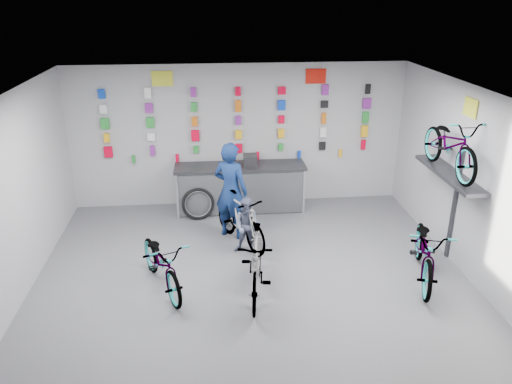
{
  "coord_description": "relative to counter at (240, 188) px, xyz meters",
  "views": [
    {
      "loc": [
        -0.61,
        -6.16,
        4.38
      ],
      "look_at": [
        0.12,
        1.4,
        1.27
      ],
      "focal_mm": 35.0,
      "sensor_mm": 36.0,
      "label": 1
    }
  ],
  "objects": [
    {
      "name": "floor",
      "position": [
        0.0,
        -3.54,
        -0.49
      ],
      "size": [
        8.0,
        8.0,
        0.0
      ],
      "primitive_type": "plane",
      "color": "#505055",
      "rests_on": "ground"
    },
    {
      "name": "ceiling",
      "position": [
        0.0,
        -3.54,
        2.51
      ],
      "size": [
        8.0,
        8.0,
        0.0
      ],
      "primitive_type": "plane",
      "rotation": [
        3.14,
        0.0,
        0.0
      ],
      "color": "white",
      "rests_on": "wall_back"
    },
    {
      "name": "wall_back",
      "position": [
        0.0,
        0.46,
        1.01
      ],
      "size": [
        7.0,
        0.0,
        7.0
      ],
      "primitive_type": "plane",
      "rotation": [
        1.57,
        0.0,
        0.0
      ],
      "color": "#A9A9AB",
      "rests_on": "floor"
    },
    {
      "name": "wall_right",
      "position": [
        3.5,
        -3.54,
        1.01
      ],
      "size": [
        0.0,
        8.0,
        8.0
      ],
      "primitive_type": "plane",
      "rotation": [
        1.57,
        0.0,
        -1.57
      ],
      "color": "#A9A9AB",
      "rests_on": "floor"
    },
    {
      "name": "counter",
      "position": [
        0.0,
        0.0,
        0.0
      ],
      "size": [
        2.7,
        0.66,
        1.0
      ],
      "color": "black",
      "rests_on": "floor"
    },
    {
      "name": "merch_wall",
      "position": [
        -0.03,
        0.39,
        1.32
      ],
      "size": [
        5.57,
        0.08,
        1.56
      ],
      "color": "red",
      "rests_on": "wall_back"
    },
    {
      "name": "wall_bracket",
      "position": [
        3.33,
        -2.34,
        0.98
      ],
      "size": [
        0.39,
        1.9,
        2.0
      ],
      "color": "#333338",
      "rests_on": "wall_right"
    },
    {
      "name": "sign_left",
      "position": [
        -1.5,
        0.44,
        2.23
      ],
      "size": [
        0.42,
        0.02,
        0.3
      ],
      "primitive_type": "cube",
      "color": "yellow",
      "rests_on": "wall_back"
    },
    {
      "name": "sign_right",
      "position": [
        1.6,
        0.44,
        2.23
      ],
      "size": [
        0.42,
        0.02,
        0.3
      ],
      "primitive_type": "cube",
      "color": "red",
      "rests_on": "wall_back"
    },
    {
      "name": "sign_side",
      "position": [
        3.48,
        -2.34,
        2.16
      ],
      "size": [
        0.02,
        0.4,
        0.3
      ],
      "primitive_type": "cube",
      "color": "yellow",
      "rests_on": "wall_right"
    },
    {
      "name": "bike_left",
      "position": [
        -1.41,
        -2.87,
        -0.03
      ],
      "size": [
        1.22,
        1.82,
        0.91
      ],
      "primitive_type": "imported",
      "rotation": [
        0.0,
        0.0,
        0.4
      ],
      "color": "gray",
      "rests_on": "floor"
    },
    {
      "name": "bike_center",
      "position": [
        0.02,
        -3.18,
        0.04
      ],
      "size": [
        0.72,
        1.79,
        1.05
      ],
      "primitive_type": "imported",
      "rotation": [
        0.0,
        0.0,
        -0.13
      ],
      "color": "gray",
      "rests_on": "floor"
    },
    {
      "name": "bike_right",
      "position": [
        2.76,
        -2.98,
        0.02
      ],
      "size": [
        1.21,
        2.04,
        1.01
      ],
      "primitive_type": "imported",
      "rotation": [
        0.0,
        0.0,
        -0.3
      ],
      "color": "gray",
      "rests_on": "floor"
    },
    {
      "name": "bike_service",
      "position": [
        -0.1,
        -1.53,
        0.01
      ],
      "size": [
        1.17,
        1.69,
        1.0
      ],
      "primitive_type": "imported",
      "rotation": [
        0.0,
        0.0,
        0.48
      ],
      "color": "gray",
      "rests_on": "floor"
    },
    {
      "name": "bike_wall",
      "position": [
        3.25,
        -2.34,
        1.57
      ],
      "size": [
        0.63,
        1.8,
        0.95
      ],
      "primitive_type": "imported",
      "color": "gray",
      "rests_on": "wall_bracket"
    },
    {
      "name": "clerk",
      "position": [
        -0.25,
        -1.18,
        0.44
      ],
      "size": [
        0.81,
        0.73,
        1.85
      ],
      "primitive_type": "imported",
      "rotation": [
        0.0,
        0.0,
        2.58
      ],
      "color": "navy",
      "rests_on": "floor"
    },
    {
      "name": "customer",
      "position": [
        0.0,
        -1.86,
        0.03
      ],
      "size": [
        0.6,
        0.52,
        1.04
      ],
      "primitive_type": "imported",
      "rotation": [
        0.0,
        0.0,
        -0.29
      ],
      "color": "slate",
      "rests_on": "floor"
    },
    {
      "name": "spare_wheel",
      "position": [
        -0.89,
        -0.37,
        -0.16
      ],
      "size": [
        0.68,
        0.24,
        0.67
      ],
      "rotation": [
        0.0,
        0.0,
        0.1
      ],
      "color": "black",
      "rests_on": "floor"
    },
    {
      "name": "register",
      "position": [
        0.21,
        0.01,
        0.62
      ],
      "size": [
        0.28,
        0.3,
        0.22
      ],
      "primitive_type": "cube",
      "rotation": [
        0.0,
        0.0,
        -0.02
      ],
      "color": "black",
      "rests_on": "counter"
    }
  ]
}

